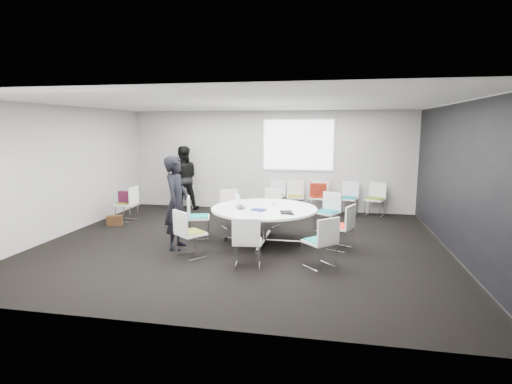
% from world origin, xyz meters
% --- Properties ---
extents(room_shell, '(8.08, 7.08, 2.88)m').
position_xyz_m(room_shell, '(0.09, 0.00, 1.40)').
color(room_shell, black).
rests_on(room_shell, ground).
extents(conference_table, '(2.13, 2.13, 0.73)m').
position_xyz_m(conference_table, '(0.42, 0.11, 0.53)').
color(conference_table, silver).
rests_on(conference_table, ground).
extents(projection_screen, '(1.90, 0.03, 1.35)m').
position_xyz_m(projection_screen, '(0.80, 3.46, 1.85)').
color(projection_screen, white).
rests_on(projection_screen, room_shell).
extents(chair_ring_a, '(0.59, 0.60, 0.88)m').
position_xyz_m(chair_ring_a, '(1.94, -0.04, 0.28)').
color(chair_ring_a, silver).
rests_on(chair_ring_a, ground).
extents(chair_ring_b, '(0.62, 0.62, 0.88)m').
position_xyz_m(chair_ring_b, '(1.67, 1.25, 0.28)').
color(chair_ring_b, silver).
rests_on(chair_ring_b, ground).
extents(chair_ring_c, '(0.60, 0.59, 0.88)m').
position_xyz_m(chair_ring_c, '(0.30, 1.55, 0.28)').
color(chair_ring_c, silver).
rests_on(chair_ring_c, ground).
extents(chair_ring_d, '(0.63, 0.63, 0.88)m').
position_xyz_m(chair_ring_d, '(-0.54, 1.23, 0.28)').
color(chair_ring_d, silver).
rests_on(chair_ring_d, ground).
extents(chair_ring_e, '(0.56, 0.57, 0.88)m').
position_xyz_m(chair_ring_e, '(-1.02, 0.23, 0.28)').
color(chair_ring_e, silver).
rests_on(chair_ring_e, ground).
extents(chair_ring_f, '(0.64, 0.64, 0.88)m').
position_xyz_m(chair_ring_f, '(-0.73, -1.05, 0.28)').
color(chair_ring_f, silver).
rests_on(chair_ring_f, ground).
extents(chair_ring_g, '(0.51, 0.50, 0.88)m').
position_xyz_m(chair_ring_g, '(0.39, -1.37, 0.28)').
color(chair_ring_g, silver).
rests_on(chair_ring_g, ground).
extents(chair_ring_h, '(0.64, 0.64, 0.88)m').
position_xyz_m(chair_ring_h, '(1.59, -1.14, 0.28)').
color(chair_ring_h, silver).
rests_on(chair_ring_h, ground).
extents(chair_back_a, '(0.55, 0.54, 0.88)m').
position_xyz_m(chair_back_a, '(0.21, 3.17, 0.28)').
color(chair_back_a, silver).
rests_on(chair_back_a, ground).
extents(chair_back_b, '(0.51, 0.50, 0.88)m').
position_xyz_m(chair_back_b, '(0.77, 3.14, 0.28)').
color(chair_back_b, silver).
rests_on(chair_back_b, ground).
extents(chair_back_c, '(0.54, 0.53, 0.88)m').
position_xyz_m(chair_back_c, '(1.40, 3.15, 0.28)').
color(chair_back_c, silver).
rests_on(chair_back_c, ground).
extents(chair_back_d, '(0.57, 0.56, 0.88)m').
position_xyz_m(chair_back_d, '(2.20, 3.17, 0.28)').
color(chair_back_d, silver).
rests_on(chair_back_d, ground).
extents(chair_back_e, '(0.60, 0.59, 0.88)m').
position_xyz_m(chair_back_e, '(2.89, 3.16, 0.28)').
color(chair_back_e, silver).
rests_on(chair_back_e, ground).
extents(chair_spare_left, '(0.45, 0.46, 0.88)m').
position_xyz_m(chair_spare_left, '(-3.28, 1.35, 0.28)').
color(chair_spare_left, silver).
rests_on(chair_spare_left, ground).
extents(chair_person_back, '(0.56, 0.56, 0.88)m').
position_xyz_m(chair_person_back, '(-2.43, 3.17, 0.28)').
color(chair_person_back, silver).
rests_on(chair_person_back, ground).
extents(person_main, '(0.46, 0.68, 1.81)m').
position_xyz_m(person_main, '(-1.18, -0.55, 0.90)').
color(person_main, black).
rests_on(person_main, ground).
extents(person_back, '(1.08, 0.98, 1.82)m').
position_xyz_m(person_back, '(-2.42, 3.00, 0.91)').
color(person_back, black).
rests_on(person_back, ground).
extents(laptop, '(0.35, 0.42, 0.03)m').
position_xyz_m(laptop, '(0.01, 0.02, 0.74)').
color(laptop, '#333338').
rests_on(laptop, conference_table).
extents(laptop_lid, '(0.16, 0.27, 0.22)m').
position_xyz_m(laptop_lid, '(-0.16, 0.21, 0.86)').
color(laptop_lid, silver).
rests_on(laptop_lid, conference_table).
extents(notebook_black, '(0.29, 0.34, 0.02)m').
position_xyz_m(notebook_black, '(0.92, -0.28, 0.74)').
color(notebook_black, black).
rests_on(notebook_black, conference_table).
extents(tablet_folio, '(0.31, 0.28, 0.03)m').
position_xyz_m(tablet_folio, '(0.36, -0.16, 0.74)').
color(tablet_folio, navy).
rests_on(tablet_folio, conference_table).
extents(papers_right, '(0.35, 0.37, 0.00)m').
position_xyz_m(papers_right, '(0.98, 0.48, 0.73)').
color(papers_right, silver).
rests_on(papers_right, conference_table).
extents(papers_front, '(0.36, 0.32, 0.00)m').
position_xyz_m(papers_front, '(1.09, -0.06, 0.73)').
color(papers_front, white).
rests_on(papers_front, conference_table).
extents(cup, '(0.08, 0.08, 0.09)m').
position_xyz_m(cup, '(0.59, 0.27, 0.78)').
color(cup, white).
rests_on(cup, conference_table).
extents(phone, '(0.16, 0.11, 0.01)m').
position_xyz_m(phone, '(1.03, -0.43, 0.73)').
color(phone, black).
rests_on(phone, conference_table).
extents(maroon_bag, '(0.42, 0.24, 0.28)m').
position_xyz_m(maroon_bag, '(-3.29, 1.35, 0.62)').
color(maroon_bag, '#4A132D').
rests_on(maroon_bag, chair_spare_left).
extents(brown_bag, '(0.39, 0.28, 0.24)m').
position_xyz_m(brown_bag, '(-3.36, 0.88, 0.12)').
color(brown_bag, '#3B2312').
rests_on(brown_bag, ground).
extents(red_jacket, '(0.44, 0.16, 0.36)m').
position_xyz_m(red_jacket, '(1.40, 2.93, 0.70)').
color(red_jacket, '#A12413').
rests_on(red_jacket, chair_back_c).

